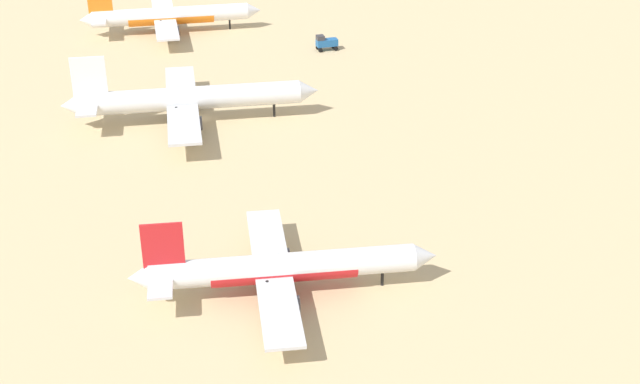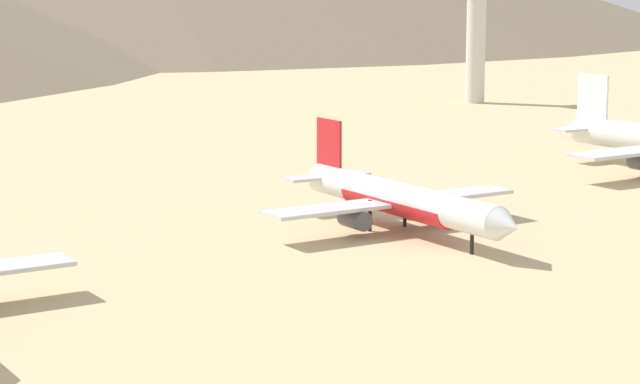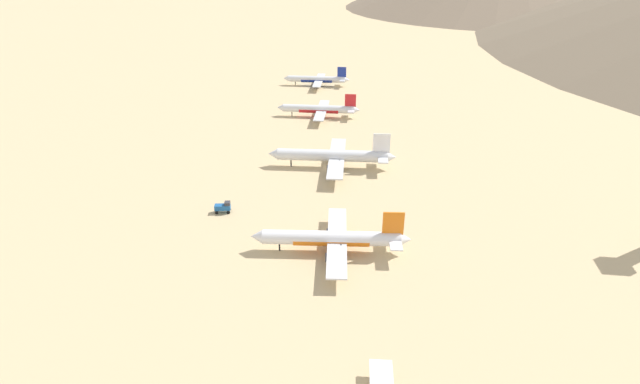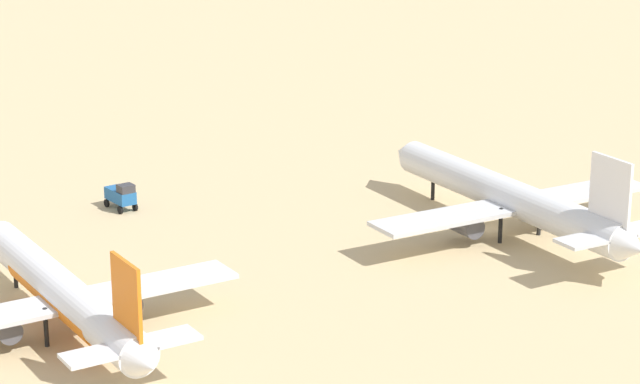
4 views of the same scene
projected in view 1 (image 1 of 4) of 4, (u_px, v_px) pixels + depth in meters
ground_plane at (202, 119)px, 176.96m from camera, size 1800.00×1800.00×0.00m
parked_jet_1 at (281, 268)px, 119.87m from camera, size 42.77×34.68×12.35m
parked_jet_2 at (188, 99)px, 173.39m from camera, size 51.04×41.46×14.72m
parked_jet_3 at (170, 16)px, 226.45m from camera, size 46.73×38.05×13.47m
service_truck at (326, 42)px, 214.77m from camera, size 5.53×3.51×3.90m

